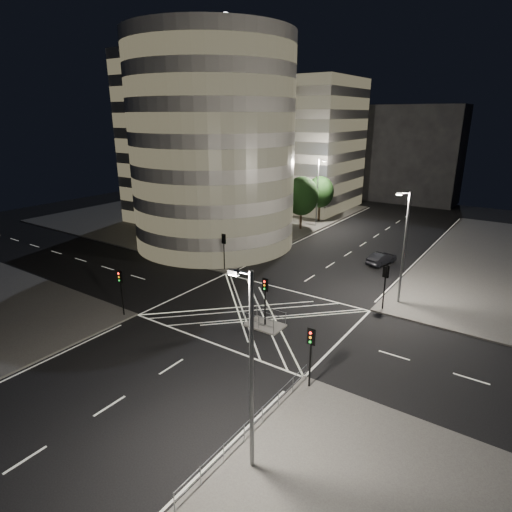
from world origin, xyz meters
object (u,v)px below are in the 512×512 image
Objects in this scene: street_lamp_right_near at (250,368)px; traffic_signal_nr at (311,347)px; sedan at (382,258)px; street_lamp_left_far at (318,190)px; traffic_signal_island at (265,293)px; traffic_signal_nl at (121,284)px; street_lamp_right_far at (404,245)px; traffic_signal_fl at (224,245)px; central_island at (265,325)px; street_lamp_left_near at (247,212)px; traffic_signal_fr at (385,279)px.

traffic_signal_nr is at bearing 95.04° from street_lamp_right_near.
traffic_signal_nr reaches higher than sedan.
traffic_signal_island is at bearing -70.05° from street_lamp_left_far.
street_lamp_right_far reaches higher than traffic_signal_nl.
traffic_signal_fl is 13.60m from traffic_signal_nl.
street_lamp_left_far is at bearing 116.36° from traffic_signal_nr.
central_island is 0.30× the size of street_lamp_left_near.
street_lamp_left_far reaches higher than traffic_signal_fr.
traffic_signal_nr is 25.86m from sedan.
street_lamp_left_near is (-0.64, 18.80, 2.63)m from traffic_signal_nl.
traffic_signal_island reaches higher than central_island.
sedan is (-4.82, 32.62, -4.85)m from street_lamp_right_near.
sedan is at bearing 98.40° from street_lamp_right_near.
traffic_signal_fl is 1.00× the size of traffic_signal_island.
street_lamp_right_near is (7.44, -12.50, 2.63)m from traffic_signal_island.
street_lamp_right_near is at bearing -84.96° from traffic_signal_nr.
traffic_signal_fr is 3.48m from street_lamp_right_far.
street_lamp_left_far is 2.40× the size of sedan.
traffic_signal_nl is 1.00× the size of traffic_signal_island.
central_island is 20.30m from sedan.
street_lamp_left_far reaches higher than central_island.
traffic_signal_nl is 12.03m from traffic_signal_island.
street_lamp_right_far is 2.40× the size of sedan.
street_lamp_right_far reaches higher than sedan.
traffic_signal_fl is (-10.80, 8.30, 2.84)m from central_island.
traffic_signal_fr is 29.63m from street_lamp_left_far.
traffic_signal_nr is 8.62m from traffic_signal_island.
central_island is 0.30× the size of street_lamp_left_far.
street_lamp_left_far is (-18.24, 23.20, 2.63)m from traffic_signal_fr.
traffic_signal_fr is 13.60m from traffic_signal_nr.
traffic_signal_island is at bearing -37.54° from traffic_signal_fl.
traffic_signal_island is at bearing 96.91° from sedan.
traffic_signal_nr is 7.69m from street_lamp_right_near.
sedan is at bearing 109.48° from traffic_signal_fr.
traffic_signal_fr is 1.00× the size of traffic_signal_island.
central_island is at bearing -70.05° from street_lamp_left_far.
street_lamp_left_far reaches higher than traffic_signal_nl.
sedan is (14.05, 6.62, -4.85)m from street_lamp_left_near.
traffic_signal_fl is 0.40× the size of street_lamp_left_far.
street_lamp_right_far reaches higher than traffic_signal_fl.
central_island is at bearing -37.54° from traffic_signal_fl.
street_lamp_left_near is 18.00m from street_lamp_left_far.
traffic_signal_fl is 27.79m from street_lamp_right_near.
street_lamp_right_near is (18.24, -20.80, 2.63)m from traffic_signal_fl.
traffic_signal_island is 20.41m from sedan.
street_lamp_left_far reaches higher than traffic_signal_nr.
street_lamp_left_near reaches higher than central_island.
traffic_signal_fr and traffic_signal_nr have the same top height.
traffic_signal_fl is 22.24m from traffic_signal_nr.
traffic_signal_fr reaches higher than sedan.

